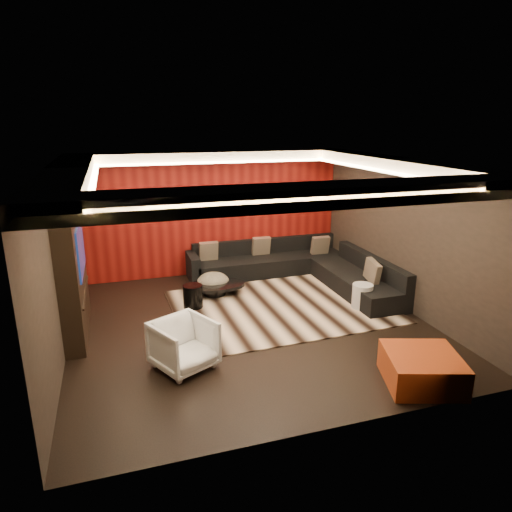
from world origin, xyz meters
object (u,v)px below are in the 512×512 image
object	(u,v)px
orange_ottoman	(422,369)
coffee_table	(214,289)
armchair	(184,345)
white_side_table	(362,296)
sectional_sofa	(300,269)
drum_stool	(193,296)

from	to	relation	value
orange_ottoman	coffee_table	bearing A→B (deg)	115.92
armchair	white_side_table	bearing A→B (deg)	-8.77
coffee_table	sectional_sofa	xyz separation A→B (m)	(2.03, 0.32, 0.14)
coffee_table	armchair	size ratio (longest dim) A/B	1.59
armchair	coffee_table	bearing A→B (deg)	42.17
coffee_table	white_side_table	distance (m)	2.95
armchair	sectional_sofa	world-z (taller)	sectional_sofa
sectional_sofa	orange_ottoman	bearing A→B (deg)	-90.78
drum_stool	armchair	size ratio (longest dim) A/B	0.55
coffee_table	white_side_table	size ratio (longest dim) A/B	2.63
drum_stool	orange_ottoman	size ratio (longest dim) A/B	0.46
sectional_sofa	white_side_table	bearing A→B (deg)	-75.03
armchair	sectional_sofa	xyz separation A→B (m)	(3.06, 2.99, -0.10)
drum_stool	sectional_sofa	xyz separation A→B (m)	(2.56, 0.85, 0.02)
sectional_sofa	coffee_table	bearing A→B (deg)	-171.04
coffee_table	drum_stool	size ratio (longest dim) A/B	2.89
white_side_table	drum_stool	bearing A→B (deg)	162.01
coffee_table	orange_ottoman	size ratio (longest dim) A/B	1.32
coffee_table	orange_ottoman	xyz separation A→B (m)	(1.97, -4.05, 0.09)
white_side_table	armchair	xyz separation A→B (m)	(-3.55, -1.14, 0.12)
drum_stool	white_side_table	bearing A→B (deg)	-17.99
orange_ottoman	armchair	xyz separation A→B (m)	(-3.00, 1.38, 0.15)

